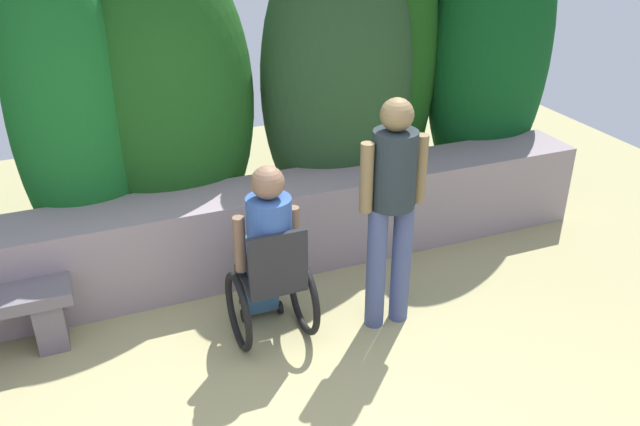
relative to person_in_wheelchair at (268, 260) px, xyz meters
name	(u,v)px	position (x,y,z in m)	size (l,w,h in m)	color
stone_retaining_wall	(215,237)	(-0.16, 0.90, -0.26)	(6.65, 0.55, 0.73)	gray
hedge_backdrop	(189,99)	(-0.15, 1.51, 0.71)	(7.46, 1.14, 3.01)	#124918
person_in_wheelchair	(268,260)	(0.00, 0.00, 0.00)	(0.53, 0.66, 1.33)	black
person_standing_companion	(392,201)	(0.84, -0.17, 0.37)	(0.49, 0.30, 1.71)	#3F4A74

